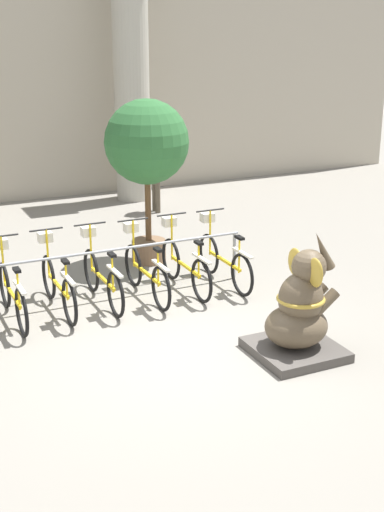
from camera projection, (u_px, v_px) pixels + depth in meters
ground_plane at (184, 348)px, 8.91m from camera, size 60.00×60.00×0.00m
building_facade at (17, 63)px, 15.34m from camera, size 20.00×0.20×6.00m
column_right at (131, 81)px, 15.51m from camera, size 0.97×0.97×5.16m
bike_rack at (100, 260)px, 10.21m from camera, size 4.50×0.05×0.77m
bicycle_1 at (12, 292)px, 9.63m from camera, size 0.48×1.75×1.07m
bicycle_2 at (58, 283)px, 9.95m from camera, size 0.48×1.75×1.07m
bicycle_3 at (102, 276)px, 10.22m from camera, size 0.48×1.75×1.07m
bicycle_4 at (145, 271)px, 10.43m from camera, size 0.48×1.75×1.07m
bicycle_5 at (184, 264)px, 10.73m from camera, size 0.48×1.75×1.07m
bicycle_6 at (223, 258)px, 10.97m from camera, size 0.48×1.75×1.07m
elephant_statue at (300, 314)px, 8.59m from camera, size 1.02×1.02×1.56m
person_pedestrian at (156, 164)px, 14.89m from camera, size 0.23×0.47×1.71m
potted_tree at (147, 147)px, 11.48m from camera, size 1.38×1.38×2.72m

